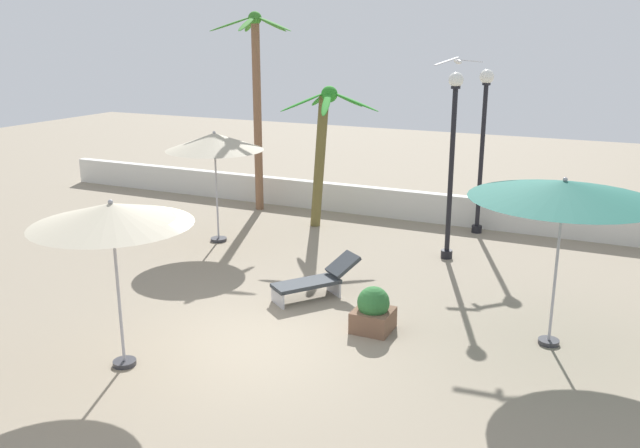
{
  "coord_description": "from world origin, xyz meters",
  "views": [
    {
      "loc": [
        5.76,
        -9.07,
        5.27
      ],
      "look_at": [
        0.0,
        3.27,
        1.4
      ],
      "focal_mm": 37.4,
      "sensor_mm": 36.0,
      "label": 1
    }
  ],
  "objects_px": {
    "lamp_post_0": "(483,134)",
    "lounge_chair_0": "(316,279)",
    "patio_umbrella_1": "(112,215)",
    "lamp_post_1": "(452,152)",
    "palm_tree_1": "(323,138)",
    "patio_umbrella_0": "(214,142)",
    "planter": "(373,311)",
    "palm_tree_0": "(257,90)",
    "patio_umbrella_2": "(564,191)",
    "seagull_0": "(458,61)"
  },
  "relations": [
    {
      "from": "patio_umbrella_2",
      "to": "planter",
      "type": "relative_size",
      "value": 3.7
    },
    {
      "from": "patio_umbrella_2",
      "to": "lamp_post_0",
      "type": "distance_m",
      "value": 6.93
    },
    {
      "from": "lamp_post_0",
      "to": "lamp_post_1",
      "type": "xyz_separation_m",
      "value": [
        -0.19,
        -2.51,
        -0.13
      ]
    },
    {
      "from": "lamp_post_1",
      "to": "patio_umbrella_1",
      "type": "bearing_deg",
      "value": -114.01
    },
    {
      "from": "palm_tree_1",
      "to": "planter",
      "type": "height_order",
      "value": "palm_tree_1"
    },
    {
      "from": "patio_umbrella_0",
      "to": "lamp_post_0",
      "type": "distance_m",
      "value": 7.08
    },
    {
      "from": "patio_umbrella_1",
      "to": "lounge_chair_0",
      "type": "xyz_separation_m",
      "value": [
        1.62,
        4.02,
        -2.18
      ]
    },
    {
      "from": "palm_tree_0",
      "to": "lamp_post_1",
      "type": "height_order",
      "value": "palm_tree_0"
    },
    {
      "from": "patio_umbrella_0",
      "to": "lounge_chair_0",
      "type": "xyz_separation_m",
      "value": [
        4.05,
        -2.49,
        -2.24
      ]
    },
    {
      "from": "patio_umbrella_2",
      "to": "lounge_chair_0",
      "type": "relative_size",
      "value": 1.72
    },
    {
      "from": "patio_umbrella_2",
      "to": "palm_tree_0",
      "type": "height_order",
      "value": "palm_tree_0"
    },
    {
      "from": "lamp_post_0",
      "to": "planter",
      "type": "relative_size",
      "value": 5.2
    },
    {
      "from": "palm_tree_0",
      "to": "lounge_chair_0",
      "type": "relative_size",
      "value": 3.25
    },
    {
      "from": "lounge_chair_0",
      "to": "planter",
      "type": "bearing_deg",
      "value": -31.66
    },
    {
      "from": "patio_umbrella_0",
      "to": "patio_umbrella_2",
      "type": "bearing_deg",
      "value": -17.28
    },
    {
      "from": "palm_tree_0",
      "to": "planter",
      "type": "bearing_deg",
      "value": -47.16
    },
    {
      "from": "patio_umbrella_0",
      "to": "lounge_chair_0",
      "type": "height_order",
      "value": "patio_umbrella_0"
    },
    {
      "from": "patio_umbrella_1",
      "to": "lounge_chair_0",
      "type": "height_order",
      "value": "patio_umbrella_1"
    },
    {
      "from": "patio_umbrella_1",
      "to": "lamp_post_1",
      "type": "bearing_deg",
      "value": 65.99
    },
    {
      "from": "planter",
      "to": "lamp_post_0",
      "type": "bearing_deg",
      "value": 87.12
    },
    {
      "from": "palm_tree_1",
      "to": "lamp_post_0",
      "type": "bearing_deg",
      "value": 16.98
    },
    {
      "from": "patio_umbrella_0",
      "to": "lamp_post_1",
      "type": "height_order",
      "value": "lamp_post_1"
    },
    {
      "from": "palm_tree_0",
      "to": "lamp_post_0",
      "type": "distance_m",
      "value": 6.82
    },
    {
      "from": "palm_tree_1",
      "to": "lamp_post_0",
      "type": "height_order",
      "value": "lamp_post_0"
    },
    {
      "from": "patio_umbrella_2",
      "to": "lamp_post_0",
      "type": "xyz_separation_m",
      "value": [
        -2.66,
        6.39,
        -0.04
      ]
    },
    {
      "from": "palm_tree_0",
      "to": "palm_tree_1",
      "type": "height_order",
      "value": "palm_tree_0"
    },
    {
      "from": "patio_umbrella_1",
      "to": "lamp_post_1",
      "type": "height_order",
      "value": "lamp_post_1"
    },
    {
      "from": "lamp_post_0",
      "to": "lounge_chair_0",
      "type": "bearing_deg",
      "value": -107.9
    },
    {
      "from": "patio_umbrella_1",
      "to": "patio_umbrella_2",
      "type": "height_order",
      "value": "patio_umbrella_2"
    },
    {
      "from": "palm_tree_1",
      "to": "patio_umbrella_0",
      "type": "bearing_deg",
      "value": -128.66
    },
    {
      "from": "patio_umbrella_1",
      "to": "lamp_post_0",
      "type": "height_order",
      "value": "lamp_post_0"
    },
    {
      "from": "patio_umbrella_0",
      "to": "palm_tree_0",
      "type": "xyz_separation_m",
      "value": [
        -0.7,
        3.4,
        1.04
      ]
    },
    {
      "from": "lamp_post_0",
      "to": "seagull_0",
      "type": "bearing_deg",
      "value": -173.28
    },
    {
      "from": "lamp_post_0",
      "to": "lounge_chair_0",
      "type": "distance_m",
      "value": 6.9
    },
    {
      "from": "palm_tree_1",
      "to": "planter",
      "type": "bearing_deg",
      "value": -57.73
    },
    {
      "from": "palm_tree_1",
      "to": "lamp_post_1",
      "type": "height_order",
      "value": "lamp_post_1"
    },
    {
      "from": "palm_tree_0",
      "to": "patio_umbrella_2",
      "type": "bearing_deg",
      "value": -32.96
    },
    {
      "from": "patio_umbrella_0",
      "to": "patio_umbrella_1",
      "type": "xyz_separation_m",
      "value": [
        2.43,
        -6.51,
        -0.06
      ]
    },
    {
      "from": "planter",
      "to": "seagull_0",
      "type": "bearing_deg",
      "value": 93.14
    },
    {
      "from": "palm_tree_0",
      "to": "patio_umbrella_0",
      "type": "bearing_deg",
      "value": -78.29
    },
    {
      "from": "palm_tree_1",
      "to": "lamp_post_1",
      "type": "bearing_deg",
      "value": -17.8
    },
    {
      "from": "patio_umbrella_0",
      "to": "seagull_0",
      "type": "relative_size",
      "value": 2.6
    },
    {
      "from": "lamp_post_1",
      "to": "planter",
      "type": "height_order",
      "value": "lamp_post_1"
    },
    {
      "from": "patio_umbrella_0",
      "to": "planter",
      "type": "height_order",
      "value": "patio_umbrella_0"
    },
    {
      "from": "lounge_chair_0",
      "to": "planter",
      "type": "height_order",
      "value": "planter"
    },
    {
      "from": "lounge_chair_0",
      "to": "patio_umbrella_0",
      "type": "bearing_deg",
      "value": 148.45
    },
    {
      "from": "palm_tree_1",
      "to": "planter",
      "type": "xyz_separation_m",
      "value": [
        3.74,
        -5.93,
        -2.15
      ]
    },
    {
      "from": "patio_umbrella_1",
      "to": "patio_umbrella_2",
      "type": "xyz_separation_m",
      "value": [
        6.28,
        3.8,
        0.21
      ]
    },
    {
      "from": "patio_umbrella_0",
      "to": "patio_umbrella_1",
      "type": "relative_size",
      "value": 1.03
    },
    {
      "from": "palm_tree_0",
      "to": "lounge_chair_0",
      "type": "distance_m",
      "value": 8.25
    }
  ]
}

